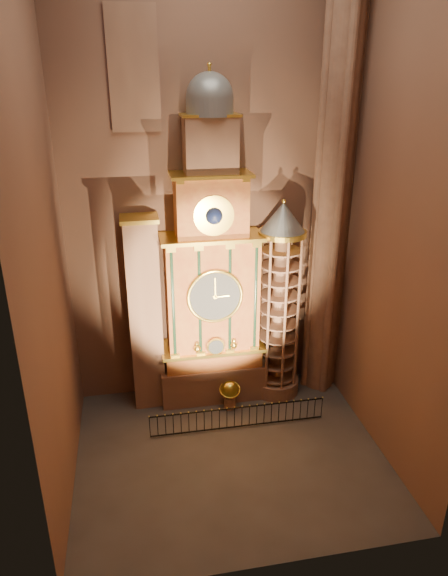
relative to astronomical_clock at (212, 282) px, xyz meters
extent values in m
plane|color=#383330|center=(0.00, -4.96, -6.68)|extent=(14.00, 14.00, 0.00)
plane|color=brown|center=(0.00, 1.04, 4.32)|extent=(22.00, 0.00, 22.00)
plane|color=brown|center=(-7.00, -4.96, 4.32)|extent=(0.00, 22.00, 22.00)
plane|color=brown|center=(7.00, -4.96, 4.32)|extent=(0.00, 22.00, 22.00)
cube|color=#8C634C|center=(0.00, 0.04, -5.68)|extent=(5.60, 2.20, 2.00)
cube|color=#963F20|center=(0.00, 0.04, -4.18)|extent=(5.00, 2.00, 1.00)
cube|color=#FAD449|center=(0.00, -0.01, -3.63)|extent=(5.40, 2.30, 0.18)
cube|color=#963F20|center=(0.00, 0.04, -0.68)|extent=(4.60, 2.00, 6.00)
cylinder|color=black|center=(-2.05, -0.82, -0.68)|extent=(0.32, 0.32, 5.60)
cylinder|color=black|center=(-0.75, -0.82, -0.68)|extent=(0.32, 0.32, 5.60)
cylinder|color=black|center=(0.75, -0.82, -0.68)|extent=(0.32, 0.32, 5.60)
cylinder|color=black|center=(2.05, -0.82, -0.68)|extent=(0.32, 0.32, 5.60)
cube|color=#FAD449|center=(0.00, -0.01, 2.37)|extent=(5.00, 2.25, 0.18)
cylinder|color=#2D3033|center=(0.00, -0.97, -0.38)|extent=(2.60, 0.12, 2.60)
torus|color=#FAD449|center=(0.00, -1.02, -0.38)|extent=(2.80, 0.16, 2.80)
cylinder|color=#FAD449|center=(0.00, -1.12, -3.08)|extent=(0.90, 0.10, 0.90)
sphere|color=#FAD449|center=(-0.95, -1.07, -3.13)|extent=(0.36, 0.36, 0.36)
sphere|color=#FAD449|center=(0.95, -1.07, -3.13)|extent=(0.36, 0.36, 0.36)
cube|color=#963F20|center=(0.00, 0.04, 3.82)|extent=(3.40, 1.80, 3.00)
sphere|color=#0B1938|center=(0.00, -0.87, 3.62)|extent=(0.80, 0.80, 0.80)
cube|color=#FAD449|center=(0.00, -0.01, 5.37)|extent=(3.80, 2.00, 0.15)
cube|color=#8C634C|center=(0.00, 0.04, 6.62)|extent=(2.40, 1.60, 2.60)
sphere|color=slate|center=(0.00, 0.04, 8.72)|extent=(2.10, 2.10, 2.10)
cylinder|color=#FAD449|center=(0.00, 0.04, 9.62)|extent=(0.14, 0.14, 0.80)
cube|color=#8C634C|center=(-3.40, 0.04, -1.68)|extent=(1.60, 1.40, 10.00)
cube|color=#FAD449|center=(-3.40, -0.38, -3.68)|extent=(1.35, 0.10, 2.10)
cube|color=#451E12|center=(-3.40, -0.44, -3.68)|extent=(1.05, 0.04, 1.75)
cube|color=#FAD449|center=(-3.40, -0.38, -1.08)|extent=(1.35, 0.10, 2.10)
cube|color=#451E12|center=(-3.40, -0.44, -1.08)|extent=(1.05, 0.04, 1.75)
cube|color=#FAD449|center=(-3.40, -0.38, 1.52)|extent=(1.35, 0.10, 2.10)
cube|color=#451E12|center=(-3.40, -0.44, 1.52)|extent=(1.05, 0.04, 1.75)
cube|color=#FAD449|center=(-3.40, 0.04, 3.42)|extent=(1.80, 1.60, 0.20)
cylinder|color=#8C634C|center=(3.50, -0.26, -6.28)|extent=(2.50, 2.50, 0.80)
cylinder|color=#8C634C|center=(3.50, -0.26, -1.78)|extent=(0.70, 0.70, 8.20)
cylinder|color=#FAD449|center=(3.50, -0.26, 2.42)|extent=(2.40, 2.40, 0.25)
cone|color=slate|center=(3.50, -0.26, 3.22)|extent=(2.30, 2.30, 1.50)
sphere|color=#FAD449|center=(3.50, -0.26, 4.02)|extent=(0.20, 0.20, 0.20)
cylinder|color=#8C634C|center=(6.10, 0.04, 4.32)|extent=(1.60, 1.60, 22.00)
cylinder|color=#8C634C|center=(6.90, 0.04, 4.32)|extent=(0.44, 0.44, 22.00)
cylinder|color=#8C634C|center=(5.30, 0.04, 4.32)|extent=(0.44, 0.44, 22.00)
cylinder|color=#8C634C|center=(6.10, 0.84, 4.32)|extent=(0.44, 0.44, 22.00)
cylinder|color=#8C634C|center=(6.10, -0.76, 4.32)|extent=(0.44, 0.44, 22.00)
cube|color=navy|center=(-3.20, 0.98, 9.82)|extent=(2.00, 0.10, 5.00)
cube|color=#8C634C|center=(-3.20, 0.92, 9.82)|extent=(2.20, 0.06, 5.20)
cylinder|color=#8C634C|center=(0.68, -1.42, -6.33)|extent=(0.60, 0.60, 0.70)
sphere|color=gold|center=(0.68, -1.42, -5.53)|extent=(0.90, 0.90, 0.90)
torus|color=gold|center=(0.68, -1.42, -5.53)|extent=(1.20, 1.14, 0.48)
cube|color=black|center=(0.75, -3.16, -5.46)|extent=(8.68, 0.09, 0.05)
cube|color=black|center=(0.75, -3.16, -6.57)|extent=(8.68, 0.09, 0.05)
camera|label=1|loc=(-3.80, -23.60, 9.64)|focal=32.00mm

